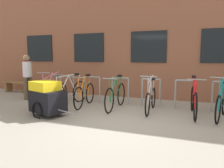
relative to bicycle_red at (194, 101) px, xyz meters
The scene contains 15 objects.
ground_plane 2.13m from the bicycle_red, 140.18° to the right, with size 42.00×42.00×0.00m, color #9E998E.
storefront_building 5.62m from the bicycle_red, 108.68° to the left, with size 28.00×5.82×5.84m.
bike_rack 1.37m from the bicycle_red, 155.77° to the left, with size 6.60×0.05×0.89m.
bicycle_red is the anchor object (origin of this frame).
bicycle_orange 3.22m from the bicycle_red, behind, with size 0.44×1.65×1.00m.
bicycle_pink 4.38m from the bicycle_red, behind, with size 0.44×1.73×1.09m.
bicycle_green 2.19m from the bicycle_red, behind, with size 0.44×1.81×1.01m.
bicycle_silver 1.14m from the bicycle_red, behind, with size 0.44×1.67×1.07m.
bicycle_teal 0.66m from the bicycle_red, ahead, with size 0.55×1.65×1.10m.
bicycle_white 3.80m from the bicycle_red, behind, with size 0.51×1.77×1.03m.
bike_trailer 3.88m from the bicycle_red, 159.09° to the right, with size 1.48×0.85×0.93m.
wooden_bench 7.15m from the bicycle_red, 169.59° to the left, with size 1.72×0.40×0.46m.
person_by_bench 5.71m from the bicycle_red, behind, with size 0.32×0.36×1.61m.
person_browsing 5.67m from the bicycle_red, behind, with size 0.32×0.36×1.59m.
backpack 5.75m from the bicycle_red, behind, with size 0.28×0.20×0.44m, color #1E4C1E.
Camera 1 is at (1.57, -4.71, 1.56)m, focal length 34.84 mm.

